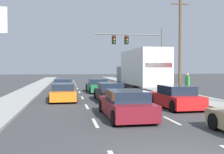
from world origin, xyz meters
name	(u,v)px	position (x,y,z in m)	size (l,w,h in m)	color
ground_plane	(93,88)	(0.00, 25.00, 0.00)	(140.00, 140.00, 0.00)	#3D3D3F
sidewalk_right	(163,91)	(6.49, 20.00, 0.07)	(2.48, 80.00, 0.14)	#9E9E99
sidewalk_left	(27,93)	(-6.49, 20.00, 0.07)	(2.48, 80.00, 0.14)	#9E9E99
lane_markings	(97,92)	(0.00, 20.38, 0.00)	(3.54, 52.00, 0.01)	silver
car_silver	(63,86)	(-3.26, 21.30, 0.56)	(2.02, 4.28, 1.25)	#B7BABF
car_orange	(63,93)	(-3.18, 13.72, 0.57)	(1.93, 4.45, 1.22)	orange
car_green	(97,86)	(0.00, 20.08, 0.58)	(1.97, 4.62, 1.28)	#196B38
car_black	(110,93)	(0.11, 13.00, 0.59)	(1.90, 4.65, 1.29)	black
car_maroon	(126,105)	(-0.17, 6.39, 0.61)	(2.04, 4.73, 1.30)	maroon
box_truck	(141,70)	(3.44, 17.10, 2.16)	(2.67, 9.42, 3.82)	white
car_red	(176,97)	(3.37, 9.03, 0.61)	(2.01, 4.32, 1.31)	red
traffic_signal_mast	(135,45)	(5.00, 25.55, 5.05)	(8.24, 0.69, 6.97)	#595B56
utility_pole_mid	(180,43)	(8.67, 21.00, 4.88)	(1.80, 0.28, 9.49)	brown
pedestrian_near_corner	(187,85)	(6.29, 13.92, 1.03)	(0.38, 0.38, 1.78)	brown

